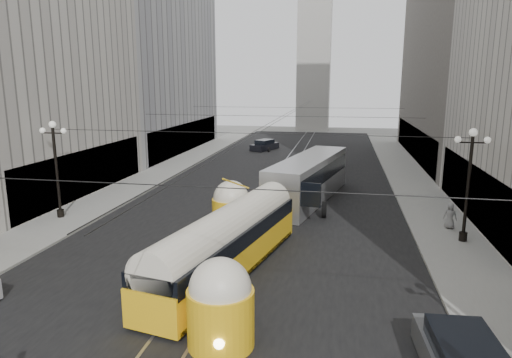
% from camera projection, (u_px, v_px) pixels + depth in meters
% --- Properties ---
extents(road, '(20.00, 85.00, 0.02)m').
position_uv_depth(road, '(278.00, 181.00, 42.09)').
color(road, black).
rests_on(road, ground).
extents(sidewalk_left, '(4.00, 72.00, 0.15)m').
position_uv_depth(sidewalk_left, '(169.00, 169.00, 47.62)').
color(sidewalk_left, gray).
rests_on(sidewalk_left, ground).
extents(sidewalk_right, '(4.00, 72.00, 0.15)m').
position_uv_depth(sidewalk_right, '(408.00, 178.00, 43.26)').
color(sidewalk_right, gray).
rests_on(sidewalk_right, ground).
extents(rail_left, '(0.12, 85.00, 0.04)m').
position_uv_depth(rail_left, '(270.00, 181.00, 42.23)').
color(rail_left, gray).
rests_on(rail_left, ground).
extents(rail_right, '(0.12, 85.00, 0.04)m').
position_uv_depth(rail_right, '(286.00, 181.00, 41.95)').
color(rail_right, gray).
rests_on(rail_right, ground).
extents(building_left_far, '(12.60, 28.60, 28.60)m').
position_uv_depth(building_left_far, '(140.00, 39.00, 57.63)').
color(building_left_far, '#999999').
rests_on(building_left_far, ground).
extents(building_right_far, '(12.60, 32.60, 32.60)m').
position_uv_depth(building_right_far, '(480.00, 13.00, 49.95)').
color(building_right_far, '#514C47').
rests_on(building_right_far, ground).
extents(distant_tower, '(6.00, 6.00, 31.36)m').
position_uv_depth(distant_tower, '(314.00, 49.00, 84.61)').
color(distant_tower, '#B2AFA8').
rests_on(distant_tower, ground).
extents(lamppost_left_mid, '(1.86, 0.44, 6.37)m').
position_uv_depth(lamppost_left_mid, '(56.00, 164.00, 29.67)').
color(lamppost_left_mid, black).
rests_on(lamppost_left_mid, sidewalk_left).
extents(lamppost_right_mid, '(1.86, 0.44, 6.37)m').
position_uv_depth(lamppost_right_mid, '(469.00, 179.00, 25.09)').
color(lamppost_right_mid, black).
rests_on(lamppost_right_mid, sidewalk_right).
extents(catenary, '(25.00, 72.00, 0.23)m').
position_uv_depth(catenary, '(278.00, 118.00, 39.87)').
color(catenary, black).
rests_on(catenary, ground).
extents(streetcar, '(4.90, 14.52, 3.22)m').
position_uv_depth(streetcar, '(227.00, 241.00, 21.57)').
color(streetcar, yellow).
rests_on(streetcar, ground).
extents(city_bus, '(5.54, 13.62, 3.36)m').
position_uv_depth(city_bus, '(309.00, 177.00, 34.89)').
color(city_bus, '#9D9EA2').
rests_on(city_bus, ground).
extents(sedan_white_far, '(2.18, 4.35, 1.32)m').
position_uv_depth(sedan_white_far, '(332.00, 159.00, 50.36)').
color(sedan_white_far, silver).
rests_on(sedan_white_far, ground).
extents(sedan_dark_far, '(3.46, 4.84, 1.41)m').
position_uv_depth(sedan_dark_far, '(265.00, 145.00, 61.03)').
color(sedan_dark_far, black).
rests_on(sedan_dark_far, ground).
extents(pedestrian_sidewalk_right, '(0.88, 0.67, 1.59)m').
position_uv_depth(pedestrian_sidewalk_right, '(450.00, 216.00, 27.89)').
color(pedestrian_sidewalk_right, gray).
rests_on(pedestrian_sidewalk_right, sidewalk_right).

